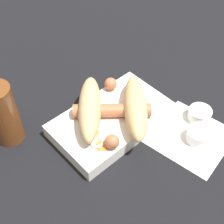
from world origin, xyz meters
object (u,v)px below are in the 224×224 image
(food_tray, at_px, (112,120))
(condiment_cup_near, at_px, (198,136))
(sausage, at_px, (111,110))
(condiment_cup_far, at_px, (199,115))
(bread_roll, at_px, (113,107))
(drink_glass, at_px, (3,115))

(food_tray, bearing_deg, condiment_cup_near, -55.45)
(sausage, relative_size, condiment_cup_far, 2.99)
(sausage, distance_m, condiment_cup_far, 0.20)
(food_tray, height_order, condiment_cup_far, food_tray)
(bread_roll, bearing_deg, condiment_cup_near, -55.06)
(sausage, height_order, drink_glass, drink_glass)
(condiment_cup_near, distance_m, condiment_cup_far, 0.06)
(bread_roll, height_order, condiment_cup_far, bread_roll)
(condiment_cup_near, xyz_separation_m, condiment_cup_far, (0.05, 0.03, 0.00))
(food_tray, relative_size, sausage, 1.68)
(condiment_cup_near, bearing_deg, sausage, 124.48)
(food_tray, relative_size, condiment_cup_far, 5.03)
(condiment_cup_near, bearing_deg, condiment_cup_far, 34.55)
(drink_glass, bearing_deg, sausage, -33.75)
(drink_glass, bearing_deg, condiment_cup_far, -35.61)
(food_tray, distance_m, bread_roll, 0.04)
(sausage, bearing_deg, bread_roll, -79.56)
(condiment_cup_far, distance_m, drink_glass, 0.42)
(food_tray, bearing_deg, sausage, 117.01)
(sausage, xyz_separation_m, condiment_cup_far, (0.16, -0.12, -0.03))
(condiment_cup_far, bearing_deg, sausage, 142.35)
(sausage, xyz_separation_m, condiment_cup_near, (0.11, -0.16, -0.03))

